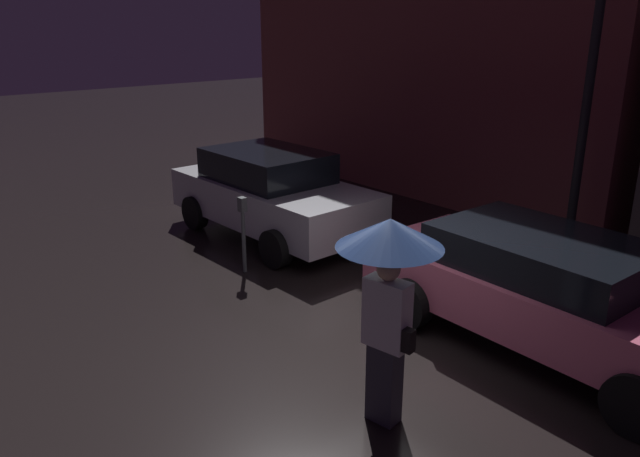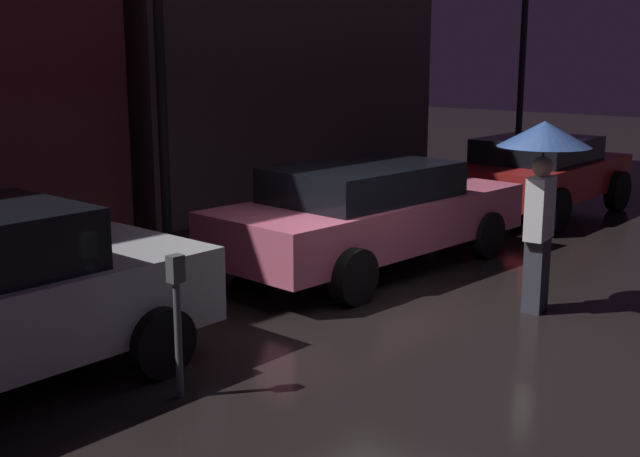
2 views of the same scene
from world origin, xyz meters
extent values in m
plane|color=black|center=(0.00, 0.00, 0.00)|extent=(60.00, 60.00, 0.00)
cylinder|color=black|center=(-2.63, 2.15, 0.31)|extent=(0.62, 0.22, 0.62)
cylinder|color=black|center=(-2.63, 0.37, 0.31)|extent=(0.62, 0.22, 0.62)
cube|color=#DB6684|center=(1.49, 1.33, 0.63)|extent=(4.64, 1.88, 0.61)
cube|color=black|center=(1.31, 1.33, 1.16)|extent=(2.43, 1.61, 0.44)
cylinder|color=black|center=(2.91, 2.21, 0.32)|extent=(0.65, 0.22, 0.65)
cylinder|color=black|center=(2.91, 0.46, 0.32)|extent=(0.65, 0.22, 0.65)
cylinder|color=black|center=(0.07, 2.21, 0.32)|extent=(0.65, 0.22, 0.65)
cylinder|color=black|center=(0.07, 0.46, 0.32)|extent=(0.65, 0.22, 0.65)
cube|color=maroon|center=(6.36, 1.44, 0.65)|extent=(3.98, 1.97, 0.58)
cube|color=black|center=(6.20, 1.44, 1.14)|extent=(2.10, 1.68, 0.41)
cylinder|color=black|center=(7.57, 2.35, 0.35)|extent=(0.71, 0.22, 0.71)
cylinder|color=black|center=(7.57, 0.53, 0.35)|extent=(0.71, 0.22, 0.71)
cylinder|color=black|center=(5.14, 2.35, 0.35)|extent=(0.71, 0.22, 0.71)
cylinder|color=black|center=(5.14, 0.53, 0.35)|extent=(0.71, 0.22, 0.71)
cube|color=#383842|center=(1.22, -1.16, 0.40)|extent=(0.33, 0.25, 0.81)
cube|color=white|center=(1.22, -1.16, 1.15)|extent=(0.47, 0.27, 0.67)
sphere|color=tan|center=(1.22, -1.16, 1.59)|extent=(0.22, 0.22, 0.22)
cylinder|color=black|center=(1.22, -1.16, 1.41)|extent=(0.02, 0.02, 0.79)
cone|color=navy|center=(1.22, -1.16, 1.94)|extent=(0.98, 0.98, 0.27)
cube|color=black|center=(1.46, -1.16, 0.98)|extent=(0.17, 0.13, 0.22)
cylinder|color=#4C5154|center=(-2.80, -0.10, 0.49)|extent=(0.06, 0.06, 0.98)
cube|color=#4C5154|center=(-2.80, -0.10, 1.09)|extent=(0.12, 0.10, 0.22)
cylinder|color=black|center=(0.22, 4.05, 2.19)|extent=(0.14, 0.14, 4.37)
cylinder|color=black|center=(9.40, 3.54, 1.94)|extent=(0.14, 0.14, 3.87)
camera|label=1|loc=(4.79, -5.00, 3.74)|focal=35.00mm
camera|label=2|loc=(-6.57, -5.06, 2.74)|focal=45.00mm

